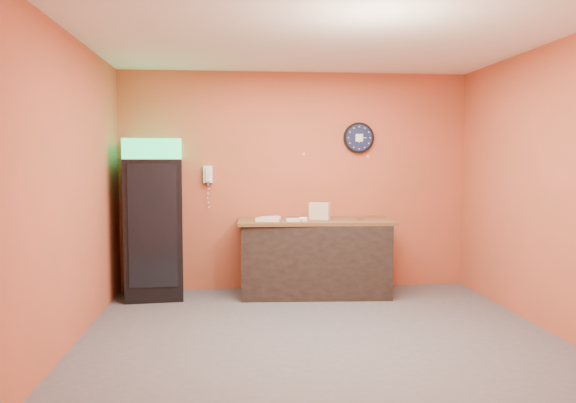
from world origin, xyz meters
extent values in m
plane|color=#47474C|center=(0.00, 0.00, 0.00)|extent=(4.50, 4.50, 0.00)
cube|color=#CB5139|center=(0.00, 2.00, 1.40)|extent=(4.50, 0.02, 2.80)
cube|color=#CB5139|center=(-2.25, 0.00, 1.40)|extent=(0.02, 4.00, 2.80)
cube|color=#CB5139|center=(2.25, 0.00, 1.40)|extent=(0.02, 4.00, 2.80)
cube|color=white|center=(0.00, 0.00, 2.80)|extent=(4.50, 4.00, 0.02)
cube|color=black|center=(-1.77, 1.65, 0.84)|extent=(0.73, 0.73, 1.68)
cube|color=#17C55C|center=(-1.77, 1.65, 1.80)|extent=(0.73, 0.73, 0.24)
cube|color=black|center=(-1.80, 1.31, 0.91)|extent=(0.56, 0.07, 1.44)
cube|color=black|center=(0.20, 1.60, 0.45)|extent=(1.84, 0.90, 0.90)
cylinder|color=black|center=(0.82, 1.98, 1.96)|extent=(0.40, 0.05, 0.40)
cylinder|color=#0F1433|center=(0.82, 1.95, 1.96)|extent=(0.34, 0.01, 0.34)
cube|color=white|center=(0.82, 1.94, 1.96)|extent=(0.10, 0.00, 0.10)
cube|color=white|center=(-1.13, 1.96, 1.49)|extent=(0.12, 0.07, 0.21)
cube|color=white|center=(-1.13, 1.91, 1.49)|extent=(0.05, 0.04, 0.18)
cube|color=brown|center=(0.20, 1.60, 0.92)|extent=(1.92, 0.86, 0.04)
cube|color=beige|center=(0.25, 1.56, 0.96)|extent=(0.26, 0.18, 0.05)
cube|color=beige|center=(0.25, 1.56, 1.02)|extent=(0.26, 0.18, 0.05)
cube|color=beige|center=(0.25, 1.56, 1.07)|extent=(0.26, 0.18, 0.05)
cube|color=beige|center=(0.25, 1.56, 1.12)|extent=(0.26, 0.18, 0.05)
cube|color=silver|center=(-0.40, 1.43, 0.96)|extent=(0.29, 0.15, 0.04)
cube|color=silver|center=(-0.06, 1.41, 0.96)|extent=(0.26, 0.12, 0.04)
cube|color=silver|center=(-0.36, 1.67, 0.96)|extent=(0.27, 0.20, 0.04)
cylinder|color=silver|center=(0.16, 1.74, 0.96)|extent=(0.05, 0.05, 0.05)
camera|label=1|loc=(-0.79, -5.24, 1.66)|focal=35.00mm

